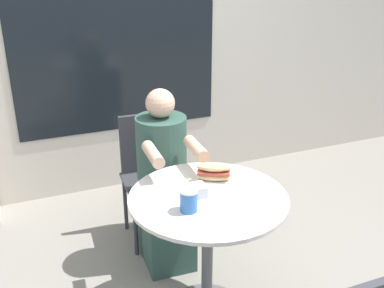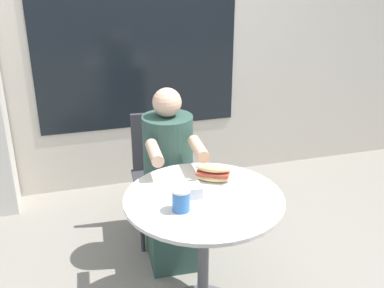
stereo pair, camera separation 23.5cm
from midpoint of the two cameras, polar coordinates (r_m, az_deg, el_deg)
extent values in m
cube|color=beige|center=(3.67, -11.43, 15.12)|extent=(8.00, 0.08, 2.80)
cube|color=black|center=(3.63, -11.56, 14.67)|extent=(1.63, 0.01, 1.71)
cylinder|color=beige|center=(2.26, -0.92, -6.91)|extent=(0.80, 0.80, 0.02)
cylinder|color=#515156|center=(2.46, -0.86, -14.35)|extent=(0.06, 0.06, 0.71)
cube|color=#333338|center=(3.08, -7.25, -4.84)|extent=(0.40, 0.40, 0.02)
cube|color=#333338|center=(3.15, -8.14, 0.11)|extent=(0.35, 0.05, 0.42)
cylinder|color=#333338|center=(3.09, -3.34, -9.44)|extent=(0.03, 0.03, 0.43)
cylinder|color=#333338|center=(3.03, -9.43, -10.43)|extent=(0.03, 0.03, 0.43)
cylinder|color=#333338|center=(3.36, -4.92, -6.60)|extent=(0.03, 0.03, 0.43)
cylinder|color=#333338|center=(3.31, -10.50, -7.44)|extent=(0.03, 0.03, 0.43)
cube|color=#2D4C42|center=(2.96, -5.61, -10.86)|extent=(0.31, 0.40, 0.45)
cylinder|color=#2D4C42|center=(2.77, -6.29, -1.79)|extent=(0.31, 0.31, 0.53)
sphere|color=#D6A889|center=(2.65, -6.61, 5.12)|extent=(0.17, 0.17, 0.17)
cylinder|color=#D6A889|center=(2.49, -2.18, -0.61)|extent=(0.08, 0.25, 0.07)
cylinder|color=#D6A889|center=(2.44, -7.73, -1.36)|extent=(0.08, 0.25, 0.07)
cylinder|color=white|center=(2.39, -0.04, -4.72)|extent=(0.19, 0.19, 0.01)
ellipsoid|color=#DBB77A|center=(2.38, -0.04, -4.18)|extent=(0.20, 0.15, 0.04)
cube|color=#B74233|center=(2.37, -0.04, -3.60)|extent=(0.19, 0.15, 0.01)
ellipsoid|color=#DBB77A|center=(2.36, -0.04, -3.00)|extent=(0.20, 0.15, 0.04)
cylinder|color=#336BB7|center=(2.11, -3.62, -7.34)|extent=(0.08, 0.08, 0.10)
cylinder|color=white|center=(2.08, -3.66, -6.02)|extent=(0.09, 0.09, 0.01)
cube|color=silver|center=(2.24, -2.44, -6.02)|extent=(0.09, 0.09, 0.06)
camera|label=1|loc=(0.12, -92.86, -1.19)|focal=42.00mm
camera|label=2|loc=(0.12, 87.14, 1.19)|focal=42.00mm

